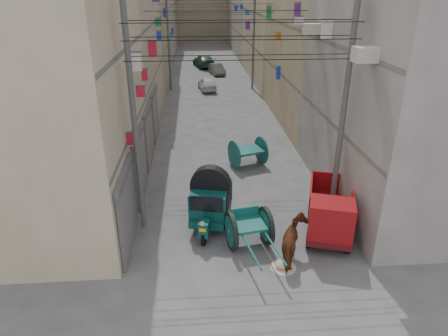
{
  "coord_description": "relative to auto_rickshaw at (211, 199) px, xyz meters",
  "views": [
    {
      "loc": [
        -1.54,
        -7.07,
        8.26
      ],
      "look_at": [
        -0.53,
        6.5,
        2.08
      ],
      "focal_mm": 32.0,
      "sensor_mm": 36.0,
      "label": 1
    }
  ],
  "objects": [
    {
      "name": "ac_units",
      "position": [
        4.71,
        1.73,
        6.35
      ],
      "size": [
        0.7,
        6.55,
        3.35
      ],
      "color": "beige",
      "rests_on": "ground"
    },
    {
      "name": "shutters_left",
      "position": [
        -2.85,
        4.44,
        0.41
      ],
      "size": [
        0.18,
        14.4,
        2.88
      ],
      "color": "#46464B",
      "rests_on": "ground"
    },
    {
      "name": "signboards",
      "position": [
        1.05,
        15.72,
        2.35
      ],
      "size": [
        8.22,
        40.52,
        5.67
      ],
      "color": "#0E829C",
      "rests_on": "ground"
    },
    {
      "name": "utility_poles",
      "position": [
        1.06,
        11.07,
        2.92
      ],
      "size": [
        7.4,
        22.2,
        8.0
      ],
      "color": "#505052",
      "rests_on": "ground"
    },
    {
      "name": "distant_car_green",
      "position": [
        0.67,
        33.11,
        -0.42
      ],
      "size": [
        2.74,
        4.81,
        1.31
      ],
      "primitive_type": "imported",
      "rotation": [
        0.0,
        0.0,
        3.35
      ],
      "color": "#1A4E30",
      "rests_on": "ground"
    },
    {
      "name": "building_row_right",
      "position": [
        9.06,
        28.19,
        5.38
      ],
      "size": [
        8.0,
        62.0,
        14.0
      ],
      "color": "#A6A09B",
      "rests_on": "ground"
    },
    {
      "name": "overhead_cables",
      "position": [
        1.06,
        8.47,
        5.69
      ],
      "size": [
        7.4,
        22.52,
        1.12
      ],
      "color": "black",
      "rests_on": "ground"
    },
    {
      "name": "mini_truck",
      "position": [
        4.15,
        -1.21,
        -0.18
      ],
      "size": [
        2.41,
        3.62,
        1.88
      ],
      "rotation": [
        0.0,
        0.0,
        -0.3
      ],
      "color": "black",
      "rests_on": "ground"
    },
    {
      "name": "second_cart",
      "position": [
        2.1,
        5.4,
        -0.33
      ],
      "size": [
        1.98,
        1.87,
        1.41
      ],
      "rotation": [
        0.0,
        0.0,
        0.34
      ],
      "color": "#135652",
      "rests_on": "ground"
    },
    {
      "name": "building_row_left",
      "position": [
        -6.93,
        28.19,
        5.38
      ],
      "size": [
        8.0,
        62.0,
        14.0
      ],
      "color": "beige",
      "rests_on": "ground"
    },
    {
      "name": "tonga_cart",
      "position": [
        1.24,
        -1.44,
        -0.37
      ],
      "size": [
        1.69,
        3.19,
        1.37
      ],
      "rotation": [
        0.0,
        0.0,
        0.19
      ],
      "color": "black",
      "rests_on": "ground"
    },
    {
      "name": "distant_car_white",
      "position": [
        0.64,
        21.83,
        -0.51
      ],
      "size": [
        1.73,
        3.46,
        1.13
      ],
      "primitive_type": "imported",
      "rotation": [
        0.0,
        0.0,
        3.26
      ],
      "color": "silver",
      "rests_on": "ground"
    },
    {
      "name": "horse",
      "position": [
        2.59,
        -2.48,
        -0.34
      ],
      "size": [
        1.26,
        1.9,
        1.48
      ],
      "primitive_type": "imported",
      "rotation": [
        0.0,
        0.0,
        2.85
      ],
      "color": "brown",
      "rests_on": "ground"
    },
    {
      "name": "auto_rickshaw",
      "position": [
        0.0,
        0.0,
        0.0
      ],
      "size": [
        1.89,
        2.7,
        1.83
      ],
      "rotation": [
        0.0,
        0.0,
        -0.24
      ],
      "color": "black",
      "rests_on": "ground"
    },
    {
      "name": "distant_car_grey",
      "position": [
        1.88,
        28.77,
        -0.54
      ],
      "size": [
        1.73,
        3.42,
        1.08
      ],
      "primitive_type": "imported",
      "rotation": [
        0.0,
        0.0,
        0.19
      ],
      "color": "#4F5351",
      "rests_on": "ground"
    },
    {
      "name": "feed_sack",
      "position": [
        2.2,
        -2.76,
        -0.95
      ],
      "size": [
        0.52,
        0.42,
        0.26
      ],
      "primitive_type": "ellipsoid",
      "color": "beige",
      "rests_on": "ground"
    }
  ]
}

